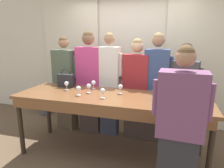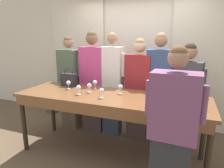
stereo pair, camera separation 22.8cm
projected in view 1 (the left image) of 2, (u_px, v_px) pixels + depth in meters
name	position (u px, v px, depth m)	size (l,w,h in m)	color
ground_plane	(110.00, 154.00, 3.12)	(18.00, 18.00, 0.00)	brown
wall_back	(131.00, 55.00, 4.16)	(12.00, 0.06, 2.80)	beige
curtain_panel_left	(72.00, 57.00, 4.48)	(1.28, 0.03, 2.69)	beige
curtain_panel_right	(200.00, 61.00, 3.75)	(1.28, 0.03, 2.69)	beige
tasting_bar	(110.00, 102.00, 2.89)	(2.79, 0.87, 0.96)	brown
wine_bottle	(199.00, 96.00, 2.45)	(0.07, 0.07, 0.34)	black
handbag	(66.00, 80.00, 3.36)	(0.27, 0.11, 0.31)	#232328
wine_glass_front_left	(120.00, 87.00, 2.97)	(0.07, 0.07, 0.14)	white
wine_glass_front_mid	(176.00, 92.00, 2.68)	(0.07, 0.07, 0.14)	white
wine_glass_front_right	(66.00, 84.00, 3.16)	(0.07, 0.07, 0.14)	white
wine_glass_center_left	(93.00, 83.00, 3.22)	(0.07, 0.07, 0.14)	white
wine_glass_center_mid	(204.00, 101.00, 2.35)	(0.07, 0.07, 0.14)	white
wine_glass_center_right	(89.00, 86.00, 3.01)	(0.07, 0.07, 0.14)	white
wine_glass_back_left	(79.00, 89.00, 2.87)	(0.07, 0.07, 0.14)	white
wine_glass_back_mid	(103.00, 91.00, 2.75)	(0.07, 0.07, 0.14)	white
guest_olive_jacket	(66.00, 84.00, 3.83)	(0.56, 0.33, 1.79)	brown
guest_pink_top	(89.00, 81.00, 3.68)	(0.56, 0.23, 1.88)	#473833
guest_cream_sweater	(109.00, 84.00, 3.58)	(0.49, 0.24, 1.85)	#383D51
guest_striped_shirt	(136.00, 88.00, 3.46)	(0.56, 0.28, 1.76)	#473833
guest_navy_coat	(156.00, 87.00, 3.35)	(0.51, 0.25, 1.85)	#473833
guest_beige_cap	(183.00, 94.00, 3.25)	(0.54, 0.33, 1.69)	brown
host_pouring	(179.00, 132.00, 2.00)	(0.56, 0.28, 1.72)	#28282D
potted_plant	(45.00, 102.00, 4.67)	(0.27, 0.27, 0.58)	#4C4C51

